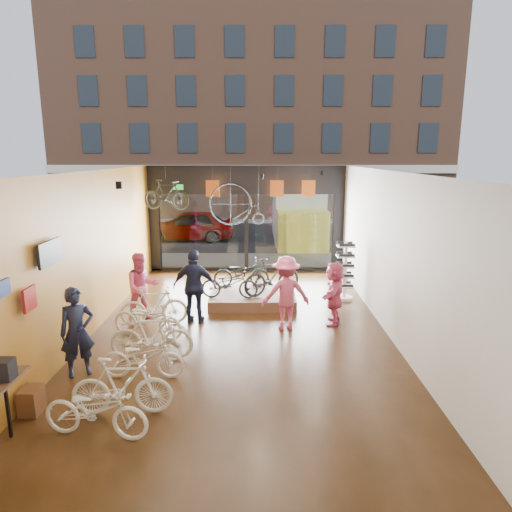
{
  "coord_description": "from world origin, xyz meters",
  "views": [
    {
      "loc": [
        0.44,
        -10.36,
        4.15
      ],
      "look_at": [
        0.38,
        1.4,
        1.55
      ],
      "focal_mm": 32.0,
      "sensor_mm": 36.0,
      "label": 1
    }
  ],
  "objects_px": {
    "display_platform": "(253,298)",
    "customer_5": "(334,293)",
    "display_bike_right": "(241,273)",
    "display_bike_mid": "(272,276)",
    "sunglasses_rack": "(345,271)",
    "hung_bike": "(166,195)",
    "box_truck": "(299,216)",
    "customer_1": "(142,287)",
    "penny_farthing": "(239,206)",
    "floor_bike_1": "(122,386)",
    "display_bike_left": "(230,284)",
    "customer_2": "(195,287)",
    "floor_bike_4": "(148,319)",
    "floor_bike_0": "(96,410)",
    "customer_0": "(77,332)",
    "street_car": "(189,225)",
    "floor_bike_3": "(152,336)",
    "floor_bike_5": "(154,306)",
    "customer_3": "(286,293)",
    "floor_bike_2": "(143,358)"
  },
  "relations": [
    {
      "from": "display_platform",
      "to": "customer_5",
      "type": "xyz_separation_m",
      "value": [
        2.06,
        -1.61,
        0.65
      ]
    },
    {
      "from": "display_bike_right",
      "to": "display_bike_mid",
      "type": "bearing_deg",
      "value": -133.07
    },
    {
      "from": "sunglasses_rack",
      "to": "hung_bike",
      "type": "relative_size",
      "value": 1.09
    },
    {
      "from": "box_truck",
      "to": "customer_1",
      "type": "height_order",
      "value": "box_truck"
    },
    {
      "from": "penny_farthing",
      "to": "customer_1",
      "type": "bearing_deg",
      "value": -119.06
    },
    {
      "from": "floor_bike_1",
      "to": "hung_bike",
      "type": "xyz_separation_m",
      "value": [
        -0.73,
        7.82,
        2.43
      ]
    },
    {
      "from": "display_bike_left",
      "to": "display_bike_mid",
      "type": "relative_size",
      "value": 0.88
    },
    {
      "from": "box_truck",
      "to": "customer_2",
      "type": "xyz_separation_m",
      "value": [
        -3.49,
        -10.43,
        -0.39
      ]
    },
    {
      "from": "box_truck",
      "to": "penny_farthing",
      "type": "bearing_deg",
      "value": -112.59
    },
    {
      "from": "floor_bike_4",
      "to": "display_bike_left",
      "type": "xyz_separation_m",
      "value": [
        1.77,
        2.08,
        0.25
      ]
    },
    {
      "from": "floor_bike_0",
      "to": "display_bike_right",
      "type": "height_order",
      "value": "display_bike_right"
    },
    {
      "from": "display_bike_left",
      "to": "customer_0",
      "type": "relative_size",
      "value": 0.89
    },
    {
      "from": "hung_bike",
      "to": "street_car",
      "type": "bearing_deg",
      "value": 20.01
    },
    {
      "from": "floor_bike_3",
      "to": "penny_farthing",
      "type": "xyz_separation_m",
      "value": [
        1.56,
        6.46,
        1.99
      ]
    },
    {
      "from": "floor_bike_3",
      "to": "floor_bike_1",
      "type": "bearing_deg",
      "value": 178.48
    },
    {
      "from": "street_car",
      "to": "floor_bike_1",
      "type": "bearing_deg",
      "value": 4.53
    },
    {
      "from": "street_car",
      "to": "box_truck",
      "type": "relative_size",
      "value": 0.66
    },
    {
      "from": "floor_bike_5",
      "to": "customer_1",
      "type": "relative_size",
      "value": 0.94
    },
    {
      "from": "display_bike_mid",
      "to": "hung_bike",
      "type": "bearing_deg",
      "value": 27.69
    },
    {
      "from": "box_truck",
      "to": "customer_5",
      "type": "xyz_separation_m",
      "value": [
        -0.0,
        -10.46,
        -0.54
      ]
    },
    {
      "from": "customer_3",
      "to": "display_bike_right",
      "type": "bearing_deg",
      "value": -74.69
    },
    {
      "from": "floor_bike_5",
      "to": "display_bike_right",
      "type": "height_order",
      "value": "display_bike_right"
    },
    {
      "from": "floor_bike_4",
      "to": "hung_bike",
      "type": "bearing_deg",
      "value": 21.26
    },
    {
      "from": "floor_bike_1",
      "to": "customer_1",
      "type": "height_order",
      "value": "customer_1"
    },
    {
      "from": "floor_bike_1",
      "to": "hung_bike",
      "type": "height_order",
      "value": "hung_bike"
    },
    {
      "from": "floor_bike_3",
      "to": "customer_3",
      "type": "distance_m",
      "value": 3.36
    },
    {
      "from": "display_bike_left",
      "to": "customer_5",
      "type": "distance_m",
      "value": 2.91
    },
    {
      "from": "customer_0",
      "to": "customer_1",
      "type": "relative_size",
      "value": 0.99
    },
    {
      "from": "customer_0",
      "to": "customer_1",
      "type": "xyz_separation_m",
      "value": [
        0.48,
        2.99,
        0.01
      ]
    },
    {
      "from": "customer_3",
      "to": "box_truck",
      "type": "bearing_deg",
      "value": -105.63
    },
    {
      "from": "box_truck",
      "to": "floor_bike_5",
      "type": "bearing_deg",
      "value": -112.98
    },
    {
      "from": "floor_bike_2",
      "to": "floor_bike_3",
      "type": "height_order",
      "value": "floor_bike_3"
    },
    {
      "from": "floor_bike_2",
      "to": "floor_bike_4",
      "type": "xyz_separation_m",
      "value": [
        -0.38,
        1.96,
        0.05
      ]
    },
    {
      "from": "floor_bike_0",
      "to": "customer_5",
      "type": "relative_size",
      "value": 1.03
    },
    {
      "from": "street_car",
      "to": "customer_5",
      "type": "xyz_separation_m",
      "value": [
        5.34,
        -11.46,
        0.04
      ]
    },
    {
      "from": "box_truck",
      "to": "display_bike_left",
      "type": "distance_m",
      "value": 9.73
    },
    {
      "from": "display_bike_right",
      "to": "display_bike_left",
      "type": "bearing_deg",
      "value": 161.98
    },
    {
      "from": "floor_bike_2",
      "to": "display_bike_mid",
      "type": "distance_m",
      "value": 5.09
    },
    {
      "from": "floor_bike_3",
      "to": "customer_2",
      "type": "relative_size",
      "value": 0.91
    },
    {
      "from": "floor_bike_2",
      "to": "hung_bike",
      "type": "bearing_deg",
      "value": 7.05
    },
    {
      "from": "customer_2",
      "to": "hung_bike",
      "type": "xyz_separation_m",
      "value": [
        -1.35,
        3.63,
        1.98
      ]
    },
    {
      "from": "floor_bike_3",
      "to": "display_bike_mid",
      "type": "height_order",
      "value": "display_bike_mid"
    },
    {
      "from": "floor_bike_0",
      "to": "sunglasses_rack",
      "type": "height_order",
      "value": "sunglasses_rack"
    },
    {
      "from": "floor_bike_1",
      "to": "sunglasses_rack",
      "type": "xyz_separation_m",
      "value": [
        4.72,
        6.09,
        0.37
      ]
    },
    {
      "from": "display_platform",
      "to": "display_bike_mid",
      "type": "distance_m",
      "value": 0.89
    },
    {
      "from": "hung_bike",
      "to": "customer_5",
      "type": "bearing_deg",
      "value": -110.86
    },
    {
      "from": "customer_1",
      "to": "penny_farthing",
      "type": "bearing_deg",
      "value": 32.45
    },
    {
      "from": "box_truck",
      "to": "display_bike_left",
      "type": "height_order",
      "value": "box_truck"
    },
    {
      "from": "display_bike_right",
      "to": "sunglasses_rack",
      "type": "xyz_separation_m",
      "value": [
        3.02,
        -0.27,
        0.13
      ]
    },
    {
      "from": "display_bike_right",
      "to": "penny_farthing",
      "type": "bearing_deg",
      "value": -0.22
    }
  ]
}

